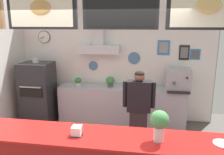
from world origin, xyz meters
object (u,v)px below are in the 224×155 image
object	(u,v)px
potted_oregano	(129,83)
basil_vase	(159,124)
potted_thyme	(78,81)
potted_basil	(143,83)
napkin_holder	(77,131)
shop_worker	(139,110)
pizza_oven	(38,93)
espresso_machine	(178,80)
potted_sage	(110,81)
condiment_plate	(223,144)

from	to	relation	value
potted_oregano	basil_vase	distance (m)	2.66
potted_thyme	potted_basil	size ratio (longest dim) A/B	0.94
basil_vase	napkin_holder	xyz separation A→B (m)	(-0.97, -0.02, -0.16)
shop_worker	potted_basil	xyz separation A→B (m)	(0.03, 1.25, 0.18)
potted_oregano	basil_vase	bearing A→B (deg)	-78.08
potted_oregano	pizza_oven	bearing A→B (deg)	-173.60
espresso_machine	potted_oregano	distance (m)	1.07
pizza_oven	potted_sage	world-z (taller)	pizza_oven
potted_thyme	pizza_oven	bearing A→B (deg)	-162.37
potted_thyme	basil_vase	bearing A→B (deg)	-55.91
potted_thyme	potted_sage	distance (m)	0.79
pizza_oven	condiment_plate	world-z (taller)	pizza_oven
potted_basil	shop_worker	bearing A→B (deg)	-91.54
pizza_oven	potted_thyme	size ratio (longest dim) A/B	8.05
potted_basil	napkin_holder	xyz separation A→B (m)	(-0.72, -2.67, 0.06)
potted_thyme	napkin_holder	distance (m)	2.77
potted_basil	pizza_oven	bearing A→B (deg)	-172.84
pizza_oven	potted_oregano	size ratio (longest dim) A/B	7.54
condiment_plate	potted_sage	bearing A→B (deg)	123.54
potted_thyme	potted_oregano	bearing A→B (deg)	-2.09
potted_oregano	potted_sage	size ratio (longest dim) A/B	0.83
condiment_plate	potted_thyme	bearing A→B (deg)	133.82
potted_oregano	napkin_holder	size ratio (longest dim) A/B	1.44
basil_vase	potted_oregano	bearing A→B (deg)	101.92
espresso_machine	potted_oregano	bearing A→B (deg)	-179.63
shop_worker	potted_oregano	bearing A→B (deg)	-79.07
potted_basil	napkin_holder	size ratio (longest dim) A/B	1.43
potted_oregano	espresso_machine	bearing A→B (deg)	0.37
pizza_oven	potted_basil	xyz separation A→B (m)	(2.43, 0.31, 0.27)
potted_oregano	potted_basil	bearing A→B (deg)	12.52
potted_basil	basil_vase	bearing A→B (deg)	-84.62
pizza_oven	espresso_machine	xyz separation A→B (m)	(3.20, 0.25, 0.39)
pizza_oven	shop_worker	world-z (taller)	pizza_oven
potted_oregano	potted_sage	distance (m)	0.45
espresso_machine	basil_vase	xyz separation A→B (m)	(-0.52, -2.60, 0.10)
potted_oregano	potted_basil	size ratio (longest dim) A/B	1.00
potted_sage	potted_basil	bearing A→B (deg)	3.13
condiment_plate	pizza_oven	bearing A→B (deg)	145.66
espresso_machine	condiment_plate	size ratio (longest dim) A/B	2.48
potted_oregano	napkin_holder	distance (m)	2.64
pizza_oven	potted_thyme	world-z (taller)	pizza_oven
potted_oregano	napkin_holder	bearing A→B (deg)	-99.29
pizza_oven	potted_thyme	xyz separation A→B (m)	(0.89, 0.28, 0.26)
basil_vase	condiment_plate	xyz separation A→B (m)	(0.71, 0.03, -0.21)
potted_sage	napkin_holder	world-z (taller)	napkin_holder
potted_thyme	potted_basil	bearing A→B (deg)	0.78
pizza_oven	espresso_machine	distance (m)	3.23
potted_basil	condiment_plate	size ratio (longest dim) A/B	0.97
shop_worker	potted_thyme	size ratio (longest dim) A/B	7.94
pizza_oven	condiment_plate	bearing A→B (deg)	-34.34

